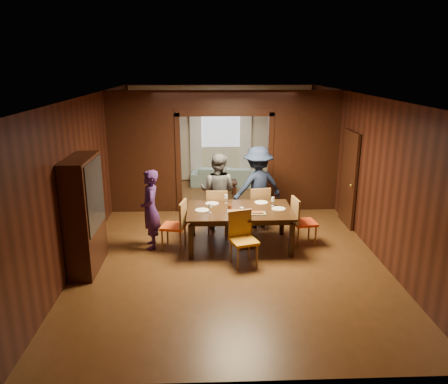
{
  "coord_description": "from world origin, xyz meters",
  "views": [
    {
      "loc": [
        -0.41,
        -8.66,
        3.5
      ],
      "look_at": [
        -0.09,
        -0.4,
        1.05
      ],
      "focal_mm": 35.0,
      "sensor_mm": 36.0,
      "label": 1
    }
  ],
  "objects_px": {
    "chair_far_l": "(217,210)",
    "hutch": "(85,215)",
    "chair_left": "(173,225)",
    "person_grey": "(218,191)",
    "coffee_table": "(222,188)",
    "person_navy": "(258,187)",
    "chair_right": "(304,221)",
    "chair_far_r": "(258,208)",
    "dining_table": "(239,228)",
    "sofa": "(225,176)",
    "chair_near": "(244,239)",
    "person_purple": "(150,210)"
  },
  "relations": [
    {
      "from": "chair_near",
      "to": "hutch",
      "type": "distance_m",
      "value": 2.8
    },
    {
      "from": "person_grey",
      "to": "hutch",
      "type": "xyz_separation_m",
      "value": [
        -2.34,
        -1.87,
        0.16
      ]
    },
    {
      "from": "sofa",
      "to": "chair_far_r",
      "type": "relative_size",
      "value": 2.05
    },
    {
      "from": "chair_left",
      "to": "chair_far_l",
      "type": "xyz_separation_m",
      "value": [
        0.87,
        0.85,
        0.0
      ]
    },
    {
      "from": "person_navy",
      "to": "dining_table",
      "type": "distance_m",
      "value": 1.3
    },
    {
      "from": "chair_far_l",
      "to": "person_navy",
      "type": "bearing_deg",
      "value": -158.05
    },
    {
      "from": "coffee_table",
      "to": "chair_left",
      "type": "bearing_deg",
      "value": -106.87
    },
    {
      "from": "person_purple",
      "to": "chair_left",
      "type": "height_order",
      "value": "person_purple"
    },
    {
      "from": "chair_right",
      "to": "chair_far_r",
      "type": "distance_m",
      "value": 1.21
    },
    {
      "from": "coffee_table",
      "to": "chair_right",
      "type": "xyz_separation_m",
      "value": [
        1.51,
        -3.43,
        0.28
      ]
    },
    {
      "from": "hutch",
      "to": "chair_right",
      "type": "bearing_deg",
      "value": 12.72
    },
    {
      "from": "chair_far_l",
      "to": "sofa",
      "type": "bearing_deg",
      "value": -92.42
    },
    {
      "from": "person_purple",
      "to": "chair_far_r",
      "type": "bearing_deg",
      "value": 102.47
    },
    {
      "from": "person_grey",
      "to": "coffee_table",
      "type": "relative_size",
      "value": 2.09
    },
    {
      "from": "chair_right",
      "to": "hutch",
      "type": "height_order",
      "value": "hutch"
    },
    {
      "from": "person_grey",
      "to": "person_navy",
      "type": "relative_size",
      "value": 0.93
    },
    {
      "from": "person_navy",
      "to": "chair_near",
      "type": "height_order",
      "value": "person_navy"
    },
    {
      "from": "coffee_table",
      "to": "person_navy",
      "type": "bearing_deg",
      "value": -73.8
    },
    {
      "from": "chair_right",
      "to": "hutch",
      "type": "relative_size",
      "value": 0.48
    },
    {
      "from": "chair_far_l",
      "to": "hutch",
      "type": "height_order",
      "value": "hutch"
    },
    {
      "from": "hutch",
      "to": "chair_left",
      "type": "bearing_deg",
      "value": 29.1
    },
    {
      "from": "chair_right",
      "to": "chair_far_r",
      "type": "bearing_deg",
      "value": 35.32
    },
    {
      "from": "dining_table",
      "to": "chair_far_l",
      "type": "xyz_separation_m",
      "value": [
        -0.42,
        0.78,
        0.1
      ]
    },
    {
      "from": "person_grey",
      "to": "chair_left",
      "type": "distance_m",
      "value": 1.43
    },
    {
      "from": "chair_right",
      "to": "person_purple",
      "type": "bearing_deg",
      "value": 82.37
    },
    {
      "from": "person_purple",
      "to": "chair_near",
      "type": "relative_size",
      "value": 1.61
    },
    {
      "from": "sofa",
      "to": "chair_far_r",
      "type": "height_order",
      "value": "chair_far_r"
    },
    {
      "from": "dining_table",
      "to": "chair_left",
      "type": "distance_m",
      "value": 1.3
    },
    {
      "from": "coffee_table",
      "to": "chair_far_l",
      "type": "distance_m",
      "value": 2.71
    },
    {
      "from": "person_grey",
      "to": "chair_near",
      "type": "distance_m",
      "value": 1.93
    },
    {
      "from": "chair_far_l",
      "to": "chair_near",
      "type": "relative_size",
      "value": 1.0
    },
    {
      "from": "chair_left",
      "to": "chair_far_l",
      "type": "bearing_deg",
      "value": 145.95
    },
    {
      "from": "chair_right",
      "to": "chair_far_l",
      "type": "xyz_separation_m",
      "value": [
        -1.71,
        0.74,
        0.0
      ]
    },
    {
      "from": "chair_left",
      "to": "chair_near",
      "type": "distance_m",
      "value": 1.52
    },
    {
      "from": "chair_left",
      "to": "coffee_table",
      "type": "bearing_deg",
      "value": 174.86
    },
    {
      "from": "sofa",
      "to": "hutch",
      "type": "height_order",
      "value": "hutch"
    },
    {
      "from": "person_grey",
      "to": "coffee_table",
      "type": "height_order",
      "value": "person_grey"
    },
    {
      "from": "dining_table",
      "to": "chair_left",
      "type": "xyz_separation_m",
      "value": [
        -1.29,
        -0.07,
        0.1
      ]
    },
    {
      "from": "hutch",
      "to": "coffee_table",
      "type": "bearing_deg",
      "value": 59.87
    },
    {
      "from": "sofa",
      "to": "chair_near",
      "type": "bearing_deg",
      "value": 97.35
    },
    {
      "from": "person_grey",
      "to": "coffee_table",
      "type": "xyz_separation_m",
      "value": [
        0.18,
        2.47,
        -0.64
      ]
    },
    {
      "from": "dining_table",
      "to": "hutch",
      "type": "bearing_deg",
      "value": -162.36
    },
    {
      "from": "person_purple",
      "to": "person_navy",
      "type": "bearing_deg",
      "value": 106.24
    },
    {
      "from": "sofa",
      "to": "dining_table",
      "type": "relative_size",
      "value": 0.98
    },
    {
      "from": "chair_near",
      "to": "hutch",
      "type": "relative_size",
      "value": 0.48
    },
    {
      "from": "dining_table",
      "to": "sofa",
      "type": "bearing_deg",
      "value": 91.12
    },
    {
      "from": "coffee_table",
      "to": "hutch",
      "type": "bearing_deg",
      "value": -120.13
    },
    {
      "from": "dining_table",
      "to": "hutch",
      "type": "height_order",
      "value": "hutch"
    },
    {
      "from": "coffee_table",
      "to": "chair_right",
      "type": "bearing_deg",
      "value": -66.18
    },
    {
      "from": "person_purple",
      "to": "chair_right",
      "type": "xyz_separation_m",
      "value": [
        3.02,
        0.04,
        -0.29
      ]
    }
  ]
}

